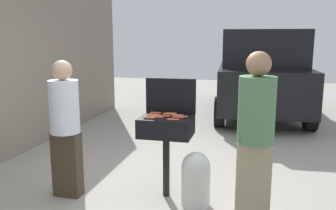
{
  "coord_description": "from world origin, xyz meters",
  "views": [
    {
      "loc": [
        1.11,
        -3.76,
        1.84
      ],
      "look_at": [
        0.06,
        0.57,
        1.0
      ],
      "focal_mm": 37.94,
      "sensor_mm": 36.0,
      "label": 1
    }
  ],
  "objects_px": {
    "hot_dog_5": "(157,117)",
    "person_right": "(256,132)",
    "hot_dog_6": "(152,116)",
    "hot_dog_7": "(171,114)",
    "person_left": "(65,124)",
    "hot_dog_11": "(182,117)",
    "propane_tank": "(196,178)",
    "parked_minivan": "(260,72)",
    "hot_dog_10": "(149,118)",
    "hot_dog_0": "(156,113)",
    "hot_dog_3": "(173,120)",
    "hot_dog_8": "(164,116)",
    "bbq_grill": "(166,130)",
    "hot_dog_2": "(168,114)",
    "hot_dog_9": "(178,117)",
    "hot_dog_4": "(155,115)",
    "hot_dog_1": "(177,115)"
  },
  "relations": [
    {
      "from": "hot_dog_1",
      "to": "hot_dog_8",
      "type": "xyz_separation_m",
      "value": [
        -0.14,
        -0.07,
        0.0
      ]
    },
    {
      "from": "bbq_grill",
      "to": "hot_dog_5",
      "type": "distance_m",
      "value": 0.2
    },
    {
      "from": "propane_tank",
      "to": "person_left",
      "type": "distance_m",
      "value": 1.61
    },
    {
      "from": "propane_tank",
      "to": "hot_dog_0",
      "type": "bearing_deg",
      "value": 150.84
    },
    {
      "from": "hot_dog_5",
      "to": "hot_dog_11",
      "type": "bearing_deg",
      "value": 19.42
    },
    {
      "from": "hot_dog_8",
      "to": "hot_dog_9",
      "type": "xyz_separation_m",
      "value": [
        0.16,
        -0.03,
        0.0
      ]
    },
    {
      "from": "hot_dog_11",
      "to": "hot_dog_6",
      "type": "bearing_deg",
      "value": -172.51
    },
    {
      "from": "hot_dog_0",
      "to": "hot_dog_4",
      "type": "bearing_deg",
      "value": -85.83
    },
    {
      "from": "hot_dog_2",
      "to": "person_left",
      "type": "xyz_separation_m",
      "value": [
        -1.13,
        -0.37,
        -0.1
      ]
    },
    {
      "from": "hot_dog_10",
      "to": "parked_minivan",
      "type": "bearing_deg",
      "value": 76.47
    },
    {
      "from": "hot_dog_4",
      "to": "hot_dog_8",
      "type": "xyz_separation_m",
      "value": [
        0.13,
        -0.05,
        0.0
      ]
    },
    {
      "from": "hot_dog_5",
      "to": "hot_dog_11",
      "type": "relative_size",
      "value": 1.0
    },
    {
      "from": "hot_dog_9",
      "to": "person_right",
      "type": "distance_m",
      "value": 0.9
    },
    {
      "from": "hot_dog_5",
      "to": "propane_tank",
      "type": "bearing_deg",
      "value": -10.15
    },
    {
      "from": "hot_dog_5",
      "to": "person_right",
      "type": "relative_size",
      "value": 0.08
    },
    {
      "from": "hot_dog_7",
      "to": "person_left",
      "type": "height_order",
      "value": "person_left"
    },
    {
      "from": "hot_dog_0",
      "to": "hot_dog_7",
      "type": "bearing_deg",
      "value": 1.3
    },
    {
      "from": "bbq_grill",
      "to": "hot_dog_2",
      "type": "xyz_separation_m",
      "value": [
        0.0,
        0.11,
        0.16
      ]
    },
    {
      "from": "hot_dog_7",
      "to": "hot_dog_11",
      "type": "height_order",
      "value": "same"
    },
    {
      "from": "bbq_grill",
      "to": "parked_minivan",
      "type": "xyz_separation_m",
      "value": [
        1.09,
        5.03,
        0.22
      ]
    },
    {
      "from": "hot_dog_3",
      "to": "propane_tank",
      "type": "bearing_deg",
      "value": -1.02
    },
    {
      "from": "hot_dog_1",
      "to": "hot_dog_11",
      "type": "bearing_deg",
      "value": -37.07
    },
    {
      "from": "hot_dog_6",
      "to": "person_left",
      "type": "bearing_deg",
      "value": -166.85
    },
    {
      "from": "person_left",
      "to": "hot_dog_10",
      "type": "bearing_deg",
      "value": 7.17
    },
    {
      "from": "hot_dog_10",
      "to": "hot_dog_11",
      "type": "relative_size",
      "value": 1.0
    },
    {
      "from": "person_left",
      "to": "hot_dog_1",
      "type": "bearing_deg",
      "value": 14.6
    },
    {
      "from": "hot_dog_5",
      "to": "person_left",
      "type": "distance_m",
      "value": 1.07
    },
    {
      "from": "hot_dog_5",
      "to": "parked_minivan",
      "type": "xyz_separation_m",
      "value": [
        1.17,
        5.11,
        0.06
      ]
    },
    {
      "from": "hot_dog_8",
      "to": "parked_minivan",
      "type": "xyz_separation_m",
      "value": [
        1.1,
        5.04,
        0.06
      ]
    },
    {
      "from": "hot_dog_3",
      "to": "hot_dog_4",
      "type": "distance_m",
      "value": 0.33
    },
    {
      "from": "hot_dog_10",
      "to": "parked_minivan",
      "type": "height_order",
      "value": "parked_minivan"
    },
    {
      "from": "hot_dog_3",
      "to": "hot_dog_7",
      "type": "relative_size",
      "value": 1.0
    },
    {
      "from": "hot_dog_9",
      "to": "parked_minivan",
      "type": "height_order",
      "value": "parked_minivan"
    },
    {
      "from": "hot_dog_2",
      "to": "hot_dog_8",
      "type": "bearing_deg",
      "value": -98.66
    },
    {
      "from": "hot_dog_11",
      "to": "hot_dog_10",
      "type": "bearing_deg",
      "value": -155.72
    },
    {
      "from": "bbq_grill",
      "to": "hot_dog_9",
      "type": "xyz_separation_m",
      "value": [
        0.15,
        -0.04,
        0.16
      ]
    },
    {
      "from": "hot_dog_6",
      "to": "hot_dog_7",
      "type": "distance_m",
      "value": 0.25
    },
    {
      "from": "hot_dog_7",
      "to": "hot_dog_2",
      "type": "bearing_deg",
      "value": -129.8
    },
    {
      "from": "hot_dog_8",
      "to": "hot_dog_7",
      "type": "bearing_deg",
      "value": 73.8
    },
    {
      "from": "hot_dog_1",
      "to": "hot_dog_11",
      "type": "distance_m",
      "value": 0.08
    },
    {
      "from": "hot_dog_1",
      "to": "hot_dog_4",
      "type": "height_order",
      "value": "same"
    },
    {
      "from": "person_left",
      "to": "hot_dog_0",
      "type": "bearing_deg",
      "value": 22.06
    },
    {
      "from": "hot_dog_3",
      "to": "hot_dog_4",
      "type": "height_order",
      "value": "same"
    },
    {
      "from": "hot_dog_9",
      "to": "propane_tank",
      "type": "height_order",
      "value": "hot_dog_9"
    },
    {
      "from": "hot_dog_1",
      "to": "propane_tank",
      "type": "relative_size",
      "value": 0.21
    },
    {
      "from": "hot_dog_8",
      "to": "person_right",
      "type": "relative_size",
      "value": 0.08
    },
    {
      "from": "hot_dog_4",
      "to": "parked_minivan",
      "type": "xyz_separation_m",
      "value": [
        1.24,
        4.99,
        0.06
      ]
    },
    {
      "from": "hot_dog_9",
      "to": "propane_tank",
      "type": "relative_size",
      "value": 0.21
    },
    {
      "from": "hot_dog_0",
      "to": "hot_dog_1",
      "type": "distance_m",
      "value": 0.28
    },
    {
      "from": "hot_dog_0",
      "to": "parked_minivan",
      "type": "bearing_deg",
      "value": 75.76
    }
  ]
}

